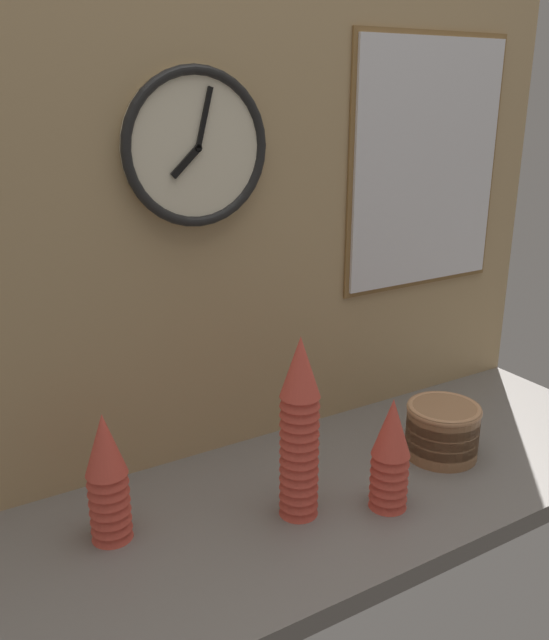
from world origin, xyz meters
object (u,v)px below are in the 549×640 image
object	(u,v)px
cup_stack_left	(107,478)
wall_clock	(196,148)
cup_stack_center	(300,429)
cup_stack_center_right	(390,454)
bowl_stack_right	(442,429)
menu_board	(427,165)

from	to	relation	value
cup_stack_left	wall_clock	world-z (taller)	wall_clock
cup_stack_center	cup_stack_center_right	xyz separation A→B (cm)	(15.97, -6.97, -6.55)
cup_stack_center_right	wall_clock	distance (cm)	68.32
cup_stack_center	bowl_stack_right	distance (cm)	40.29
menu_board	wall_clock	bearing A→B (deg)	-179.15
cup_stack_center	cup_stack_center_right	distance (cm)	18.62
cup_stack_left	wall_clock	size ratio (longest dim) A/B	0.82
cup_stack_left	cup_stack_center_right	world-z (taller)	cup_stack_left
bowl_stack_right	menu_board	size ratio (longest dim) A/B	0.27
cup_stack_left	cup_stack_center	world-z (taller)	cup_stack_center
cup_stack_center_right	bowl_stack_right	xyz separation A→B (cm)	(22.57, 8.92, -5.02)
cup_stack_left	menu_board	world-z (taller)	menu_board
cup_stack_center	wall_clock	size ratio (longest dim) A/B	1.20
bowl_stack_right	wall_clock	size ratio (longest dim) A/B	0.54
cup_stack_left	wall_clock	distance (cm)	62.41
bowl_stack_right	wall_clock	xyz separation A→B (cm)	(-44.10, 26.25, 59.49)
wall_clock	menu_board	xyz separation A→B (cm)	(59.79, 0.89, -6.49)
cup_stack_left	cup_stack_center_right	bearing A→B (deg)	-20.34
cup_stack_center_right	cup_stack_center	bearing A→B (deg)	156.43
menu_board	cup_stack_center_right	bearing A→B (deg)	-136.70
menu_board	cup_stack_left	bearing A→B (deg)	-168.28
wall_clock	cup_stack_left	bearing A→B (deg)	-147.68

